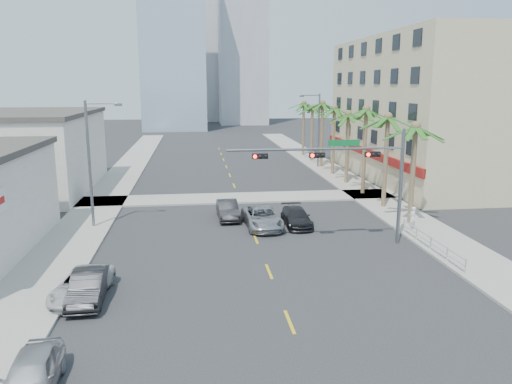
# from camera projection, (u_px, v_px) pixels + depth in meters

# --- Properties ---
(ground) EXTENTS (260.00, 260.00, 0.00)m
(ground) POSITION_uv_depth(u_px,v_px,m) (282.00, 302.00, 23.49)
(ground) COLOR #262628
(ground) RESTS_ON ground
(sidewalk_right) EXTENTS (4.00, 120.00, 0.15)m
(sidewalk_right) POSITION_uv_depth(u_px,v_px,m) (376.00, 199.00, 44.32)
(sidewalk_right) COLOR gray
(sidewalk_right) RESTS_ON ground
(sidewalk_left) EXTENTS (4.00, 120.00, 0.15)m
(sidewalk_left) POSITION_uv_depth(u_px,v_px,m) (98.00, 207.00, 41.43)
(sidewalk_left) COLOR gray
(sidewalk_left) RESTS_ON ground
(sidewalk_cross) EXTENTS (80.00, 4.00, 0.15)m
(sidewalk_cross) POSITION_uv_depth(u_px,v_px,m) (239.00, 198.00, 44.81)
(sidewalk_cross) COLOR gray
(sidewalk_cross) RESTS_ON ground
(building_right) EXTENTS (15.25, 28.00, 15.00)m
(building_right) POSITION_uv_depth(u_px,v_px,m) (435.00, 109.00, 53.65)
(building_right) COLOR beige
(building_right) RESTS_ON ground
(building_left_far) EXTENTS (11.00, 18.00, 7.20)m
(building_left_far) POSITION_uv_depth(u_px,v_px,m) (30.00, 154.00, 47.55)
(building_left_far) COLOR beige
(building_left_far) RESTS_ON ground
(tower_far_left) EXTENTS (14.00, 14.00, 48.00)m
(tower_far_left) POSITION_uv_depth(u_px,v_px,m) (172.00, 20.00, 109.64)
(tower_far_left) COLOR #99B2C6
(tower_far_left) RESTS_ON ground
(tower_far_right) EXTENTS (12.00, 12.00, 60.00)m
(tower_far_right) POSITION_uv_depth(u_px,v_px,m) (243.00, 3.00, 124.97)
(tower_far_right) COLOR #ADADB2
(tower_far_right) RESTS_ON ground
(tower_far_center) EXTENTS (16.00, 16.00, 42.00)m
(tower_far_center) POSITION_uv_depth(u_px,v_px,m) (195.00, 45.00, 139.97)
(tower_far_center) COLOR #ADADB2
(tower_far_center) RESTS_ON ground
(traffic_signal_mast) EXTENTS (11.12, 0.54, 7.20)m
(traffic_signal_mast) POSITION_uv_depth(u_px,v_px,m) (352.00, 167.00, 30.83)
(traffic_signal_mast) COLOR slate
(traffic_signal_mast) RESTS_ON ground
(palm_tree_0) EXTENTS (4.80, 4.80, 7.80)m
(palm_tree_0) POSITION_uv_depth(u_px,v_px,m) (416.00, 128.00, 35.03)
(palm_tree_0) COLOR brown
(palm_tree_0) RESTS_ON ground
(palm_tree_1) EXTENTS (4.80, 4.80, 8.16)m
(palm_tree_1) POSITION_uv_depth(u_px,v_px,m) (388.00, 118.00, 40.00)
(palm_tree_1) COLOR brown
(palm_tree_1) RESTS_ON ground
(palm_tree_2) EXTENTS (4.80, 4.80, 8.52)m
(palm_tree_2) POSITION_uv_depth(u_px,v_px,m) (366.00, 110.00, 44.97)
(palm_tree_2) COLOR brown
(palm_tree_2) RESTS_ON ground
(palm_tree_3) EXTENTS (4.80, 4.80, 7.80)m
(palm_tree_3) POSITION_uv_depth(u_px,v_px,m) (349.00, 115.00, 50.16)
(palm_tree_3) COLOR brown
(palm_tree_3) RESTS_ON ground
(palm_tree_4) EXTENTS (4.80, 4.80, 8.16)m
(palm_tree_4) POSITION_uv_depth(u_px,v_px,m) (334.00, 109.00, 55.14)
(palm_tree_4) COLOR brown
(palm_tree_4) RESTS_ON ground
(palm_tree_5) EXTENTS (4.80, 4.80, 8.52)m
(palm_tree_5) POSITION_uv_depth(u_px,v_px,m) (323.00, 104.00, 60.11)
(palm_tree_5) COLOR brown
(palm_tree_5) RESTS_ON ground
(palm_tree_6) EXTENTS (4.80, 4.80, 7.80)m
(palm_tree_6) POSITION_uv_depth(u_px,v_px,m) (312.00, 108.00, 65.30)
(palm_tree_6) COLOR brown
(palm_tree_6) RESTS_ON ground
(palm_tree_7) EXTENTS (4.80, 4.80, 8.16)m
(palm_tree_7) POSITION_uv_depth(u_px,v_px,m) (304.00, 104.00, 70.27)
(palm_tree_7) COLOR brown
(palm_tree_7) RESTS_ON ground
(streetlight_left) EXTENTS (2.55, 0.25, 9.00)m
(streetlight_left) POSITION_uv_depth(u_px,v_px,m) (92.00, 158.00, 34.68)
(streetlight_left) COLOR slate
(streetlight_left) RESTS_ON ground
(streetlight_right) EXTENTS (2.55, 0.25, 9.00)m
(streetlight_right) POSITION_uv_depth(u_px,v_px,m) (317.00, 127.00, 60.61)
(streetlight_right) COLOR slate
(streetlight_right) RESTS_ON ground
(guardrail) EXTENTS (0.08, 8.08, 1.00)m
(guardrail) POSITION_uv_depth(u_px,v_px,m) (431.00, 242.00, 30.40)
(guardrail) COLOR silver
(guardrail) RESTS_ON ground
(car_parked_near) EXTENTS (1.86, 4.16, 1.39)m
(car_parked_near) POSITION_uv_depth(u_px,v_px,m) (32.00, 375.00, 16.38)
(car_parked_near) COLOR #B6B6BB
(car_parked_near) RESTS_ON ground
(car_parked_mid) EXTENTS (1.62, 4.30, 1.40)m
(car_parked_mid) POSITION_uv_depth(u_px,v_px,m) (88.00, 287.00, 23.53)
(car_parked_mid) COLOR black
(car_parked_mid) RESTS_ON ground
(car_parked_far) EXTENTS (2.71, 4.86, 1.29)m
(car_parked_far) POSITION_uv_depth(u_px,v_px,m) (82.00, 285.00, 23.88)
(car_parked_far) COLOR silver
(car_parked_far) RESTS_ON ground
(car_lane_left) EXTENTS (1.63, 4.30, 1.40)m
(car_lane_left) POSITION_uv_depth(u_px,v_px,m) (228.00, 210.00, 38.02)
(car_lane_left) COLOR black
(car_lane_left) RESTS_ON ground
(car_lane_center) EXTENTS (2.71, 5.38, 1.46)m
(car_lane_center) POSITION_uv_depth(u_px,v_px,m) (262.00, 217.00, 35.70)
(car_lane_center) COLOR #ABABAF
(car_lane_center) RESTS_ON ground
(car_lane_right) EXTENTS (1.81, 4.42, 1.28)m
(car_lane_right) POSITION_uv_depth(u_px,v_px,m) (296.00, 217.00, 36.16)
(car_lane_right) COLOR black
(car_lane_right) RESTS_ON ground
(pedestrian) EXTENTS (0.71, 0.64, 1.63)m
(pedestrian) POSITION_uv_depth(u_px,v_px,m) (412.00, 218.00, 34.65)
(pedestrian) COLOR white
(pedestrian) RESTS_ON sidewalk_right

